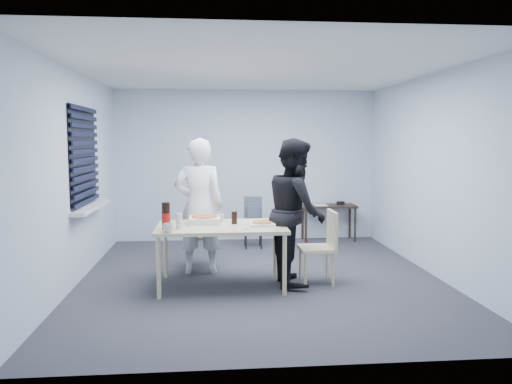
{
  "coord_description": "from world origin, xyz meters",
  "views": [
    {
      "loc": [
        -0.61,
        -6.15,
        1.75
      ],
      "look_at": [
        -0.05,
        0.1,
        1.09
      ],
      "focal_mm": 35.0,
      "sensor_mm": 36.0,
      "label": 1
    }
  ],
  "objects": [
    {
      "name": "rubber_band",
      "position": [
        -0.22,
        -0.6,
        0.74
      ],
      "size": [
        0.06,
        0.06,
        0.0
      ],
      "primitive_type": "torus",
      "rotation": [
        0.0,
        0.0,
        0.3
      ],
      "color": "red",
      "rests_on": "dining_table"
    },
    {
      "name": "chair_right",
      "position": [
        0.75,
        -0.27,
        0.51
      ],
      "size": [
        0.42,
        0.42,
        0.89
      ],
      "color": "beige",
      "rests_on": "ground"
    },
    {
      "name": "room",
      "position": [
        -2.2,
        0.4,
        1.44
      ],
      "size": [
        5.0,
        5.0,
        5.0
      ],
      "color": "#323136",
      "rests_on": "ground"
    },
    {
      "name": "soda_bottle",
      "position": [
        -1.13,
        -0.51,
        0.89
      ],
      "size": [
        0.1,
        0.1,
        0.31
      ],
      "rotation": [
        0.0,
        0.0,
        0.16
      ],
      "color": "black",
      "rests_on": "dining_table"
    },
    {
      "name": "mug_a",
      "position": [
        -1.09,
        -0.68,
        0.79
      ],
      "size": [
        0.17,
        0.17,
        0.1
      ],
      "primitive_type": "imported",
      "rotation": [
        0.0,
        0.0,
        0.52
      ],
      "color": "silver",
      "rests_on": "dining_table"
    },
    {
      "name": "mug_b",
      "position": [
        -0.5,
        -0.01,
        0.79
      ],
      "size": [
        0.1,
        0.1,
        0.09
      ],
      "primitive_type": "imported",
      "color": "silver",
      "rests_on": "dining_table"
    },
    {
      "name": "black_box",
      "position": [
        1.64,
        2.31,
        0.65
      ],
      "size": [
        0.15,
        0.12,
        0.05
      ],
      "primitive_type": "cube",
      "rotation": [
        0.0,
        0.0,
        0.32
      ],
      "color": "black",
      "rests_on": "side_table"
    },
    {
      "name": "papers",
      "position": [
        1.27,
        2.27,
        0.62
      ],
      "size": [
        0.33,
        0.37,
        0.01
      ],
      "primitive_type": "cube",
      "rotation": [
        0.0,
        0.0,
        0.42
      ],
      "color": "white",
      "rests_on": "side_table"
    },
    {
      "name": "person_black",
      "position": [
        0.41,
        -0.23,
        0.89
      ],
      "size": [
        0.47,
        0.86,
        1.77
      ],
      "primitive_type": "imported",
      "rotation": [
        0.0,
        0.0,
        1.57
      ],
      "color": "black",
      "rests_on": "ground"
    },
    {
      "name": "chair_far",
      "position": [
        -0.75,
        0.72,
        0.51
      ],
      "size": [
        0.42,
        0.42,
        0.89
      ],
      "color": "beige",
      "rests_on": "ground"
    },
    {
      "name": "pizza_box_a",
      "position": [
        -0.7,
        -0.14,
        0.78
      ],
      "size": [
        0.37,
        0.37,
        0.09
      ],
      "rotation": [
        0.0,
        0.0,
        0.4
      ],
      "color": "white",
      "rests_on": "dining_table"
    },
    {
      "name": "cola_glass",
      "position": [
        -0.34,
        -0.21,
        0.81
      ],
      "size": [
        0.08,
        0.08,
        0.15
      ],
      "primitive_type": "cylinder",
      "rotation": [
        0.0,
        0.0,
        -0.13
      ],
      "color": "black",
      "rests_on": "dining_table"
    },
    {
      "name": "side_table",
      "position": [
        1.42,
        2.28,
        0.54
      ],
      "size": [
        0.93,
        0.41,
        0.62
      ],
      "color": "#35221A",
      "rests_on": "ground"
    },
    {
      "name": "plastic_cups",
      "position": [
        -0.98,
        -0.48,
        0.83
      ],
      "size": [
        0.09,
        0.09,
        0.18
      ],
      "primitive_type": "cylinder",
      "rotation": [
        0.0,
        0.0,
        0.25
      ],
      "color": "silver",
      "rests_on": "dining_table"
    },
    {
      "name": "person_white",
      "position": [
        -0.77,
        0.34,
        0.89
      ],
      "size": [
        0.65,
        0.42,
        1.77
      ],
      "primitive_type": "imported",
      "rotation": [
        0.0,
        0.0,
        3.14
      ],
      "color": "white",
      "rests_on": "ground"
    },
    {
      "name": "pizza_box_b",
      "position": [
        -0.02,
        -0.34,
        0.76
      ],
      "size": [
        0.29,
        0.29,
        0.04
      ],
      "rotation": [
        0.0,
        0.0,
        0.18
      ],
      "color": "white",
      "rests_on": "dining_table"
    },
    {
      "name": "backpack",
      "position": [
        0.06,
        1.78,
        0.64
      ],
      "size": [
        0.28,
        0.2,
        0.39
      ],
      "rotation": [
        0.0,
        0.0,
        -0.03
      ],
      "color": "slate",
      "rests_on": "stool"
    },
    {
      "name": "dining_table",
      "position": [
        -0.5,
        -0.3,
        0.68
      ],
      "size": [
        1.52,
        0.96,
        0.74
      ],
      "color": "beige",
      "rests_on": "ground"
    },
    {
      "name": "stool",
      "position": [
        0.06,
        1.8,
        0.34
      ],
      "size": [
        0.32,
        0.32,
        0.45
      ],
      "color": "black",
      "rests_on": "ground"
    }
  ]
}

